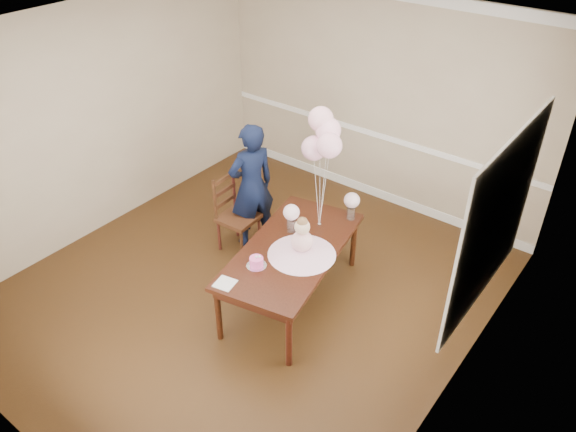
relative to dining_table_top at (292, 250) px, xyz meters
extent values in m
cube|color=black|center=(-0.45, -0.16, -0.64)|extent=(4.50, 5.00, 0.00)
cube|color=white|center=(-0.45, -0.16, 2.06)|extent=(4.50, 5.00, 0.02)
cube|color=tan|center=(-0.45, 2.34, 0.71)|extent=(4.50, 0.02, 2.70)
cube|color=tan|center=(-2.70, -0.16, 0.71)|extent=(0.02, 5.00, 2.70)
cube|color=tan|center=(1.80, -0.16, 0.71)|extent=(0.02, 5.00, 2.70)
cube|color=white|center=(-0.45, 2.33, 0.26)|extent=(4.50, 0.02, 0.07)
cube|color=white|center=(-0.45, 2.33, -0.58)|extent=(4.50, 0.02, 0.12)
cube|color=white|center=(1.78, 0.34, 0.91)|extent=(0.02, 1.66, 1.56)
cube|color=white|center=(1.76, 0.34, 0.91)|extent=(0.01, 1.50, 1.40)
cube|color=black|center=(0.00, 0.00, 0.00)|extent=(1.22, 1.92, 0.04)
cube|color=black|center=(0.00, 0.00, -0.07)|extent=(1.11, 1.81, 0.09)
cylinder|color=black|center=(-0.21, -0.88, -0.33)|extent=(0.07, 0.07, 0.62)
cylinder|color=black|center=(0.53, -0.73, -0.33)|extent=(0.07, 0.07, 0.62)
cylinder|color=black|center=(-0.53, 0.73, -0.33)|extent=(0.07, 0.07, 0.62)
cylinder|color=black|center=(0.21, 0.88, -0.33)|extent=(0.07, 0.07, 0.62)
cone|color=#F2B2D1|center=(0.14, -0.02, 0.07)|extent=(0.79, 0.79, 0.09)
sphere|color=#FA9ECC|center=(0.14, -0.02, 0.18)|extent=(0.21, 0.21, 0.21)
sphere|color=beige|center=(0.14, -0.02, 0.35)|extent=(0.15, 0.15, 0.15)
sphere|color=brown|center=(0.14, -0.02, 0.40)|extent=(0.11, 0.11, 0.11)
cylinder|color=silver|center=(-0.10, -0.43, 0.03)|extent=(0.23, 0.23, 0.01)
cylinder|color=#FF50AF|center=(-0.10, -0.43, 0.07)|extent=(0.16, 0.16, 0.09)
sphere|color=silver|center=(-0.10, -0.43, 0.13)|extent=(0.03, 0.03, 0.03)
sphere|color=white|center=(-0.07, -0.40, 0.13)|extent=(0.03, 0.03, 0.03)
cylinder|color=white|center=(-0.18, 0.24, 0.09)|extent=(0.10, 0.10, 0.14)
sphere|color=#FFD5DF|center=(-0.18, 0.24, 0.25)|extent=(0.17, 0.17, 0.17)
cylinder|color=white|center=(0.18, 0.81, 0.09)|extent=(0.10, 0.10, 0.14)
sphere|color=beige|center=(0.18, 0.81, 0.25)|extent=(0.17, 0.17, 0.17)
cube|color=white|center=(-0.16, -0.80, 0.03)|extent=(0.21, 0.21, 0.01)
cylinder|color=silver|center=(-0.01, 0.50, 0.03)|extent=(0.04, 0.04, 0.02)
sphere|color=#DF9EB6|center=(-0.09, 0.48, 0.91)|extent=(0.25, 0.25, 0.25)
sphere|color=#F0AAC3|center=(0.09, 0.47, 1.00)|extent=(0.25, 0.25, 0.25)
sphere|color=#FFB4CF|center=(-0.01, 0.59, 1.09)|extent=(0.25, 0.25, 0.25)
sphere|color=#F4ACBE|center=(-0.10, 0.59, 1.18)|extent=(0.25, 0.25, 0.25)
cylinder|color=white|center=(-0.05, 0.49, 0.40)|extent=(0.08, 0.02, 0.74)
cylinder|color=white|center=(0.04, 0.48, 0.45)|extent=(0.10, 0.03, 0.83)
cylinder|color=white|center=(-0.01, 0.54, 0.49)|extent=(0.00, 0.09, 0.92)
cylinder|color=silver|center=(-0.05, 0.54, 0.54)|extent=(0.09, 0.08, 1.01)
cube|color=#3C1E10|center=(-1.03, 0.34, -0.23)|extent=(0.43, 0.43, 0.05)
cylinder|color=#3B1610|center=(-1.19, 0.17, -0.44)|extent=(0.04, 0.04, 0.40)
cylinder|color=#31190D|center=(-0.86, 0.18, -0.44)|extent=(0.04, 0.04, 0.40)
cylinder|color=#3C1510|center=(-1.21, 0.50, -0.44)|extent=(0.04, 0.04, 0.40)
cylinder|color=#39150F|center=(-0.87, 0.52, -0.44)|extent=(0.04, 0.04, 0.40)
cylinder|color=black|center=(-1.21, 0.17, 0.05)|extent=(0.04, 0.04, 0.52)
cylinder|color=#39120F|center=(-1.23, 0.50, 0.05)|extent=(0.04, 0.04, 0.52)
cube|color=#3A1D10|center=(-1.22, 0.33, -0.07)|extent=(0.05, 0.37, 0.05)
cube|color=#3B1C10|center=(-1.22, 0.33, 0.08)|extent=(0.05, 0.37, 0.05)
cube|color=#3E2111|center=(-1.22, 0.33, 0.23)|extent=(0.05, 0.37, 0.05)
imported|color=black|center=(-0.99, 0.55, 0.12)|extent=(0.55, 0.65, 1.53)
camera|label=1|loc=(2.69, -3.56, 3.42)|focal=35.00mm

